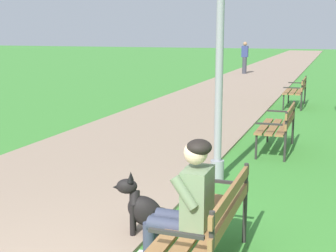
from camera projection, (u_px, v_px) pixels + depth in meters
The scene contains 8 objects.
paved_path at pixel (269, 71), 26.08m from camera, with size 3.67×60.00×0.04m, color gray.
park_bench_near at pixel (211, 217), 4.27m from camera, with size 0.55×1.50×0.85m.
park_bench_mid at pixel (280, 124), 8.59m from camera, with size 0.55×1.50×0.85m.
park_bench_far at pixel (297, 89), 13.72m from camera, with size 0.55×1.50×0.85m.
person_seated_on_near_bench at pixel (185, 201), 4.20m from camera, with size 0.74×0.49×1.25m.
dog_black at pixel (149, 213), 5.04m from camera, with size 0.81×0.43×0.71m.
lamp_post_near at pixel (220, 22), 6.57m from camera, with size 0.24×0.24×4.41m.
pedestrian_distant at pixel (245, 58), 24.11m from camera, with size 0.32×0.22×1.65m.
Camera 1 is at (1.62, -2.50, 2.15)m, focal length 50.83 mm.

